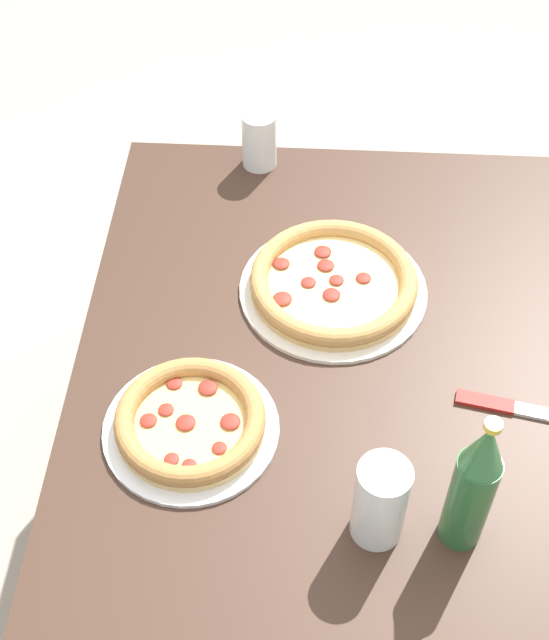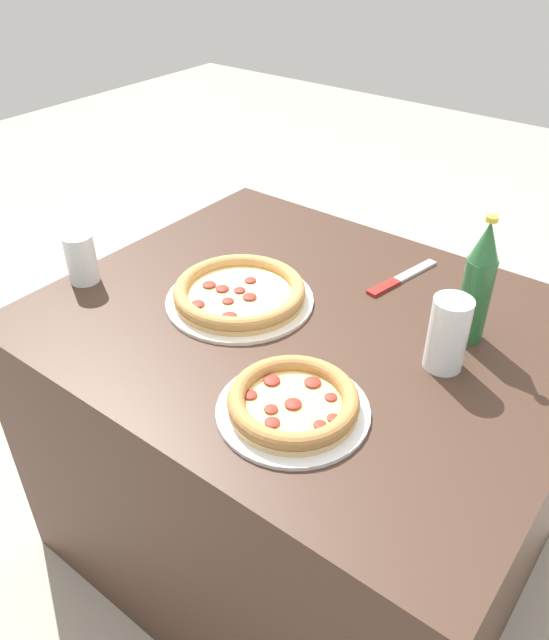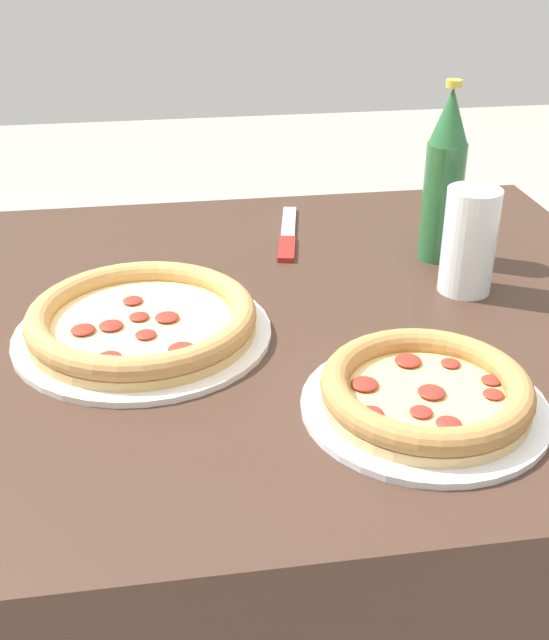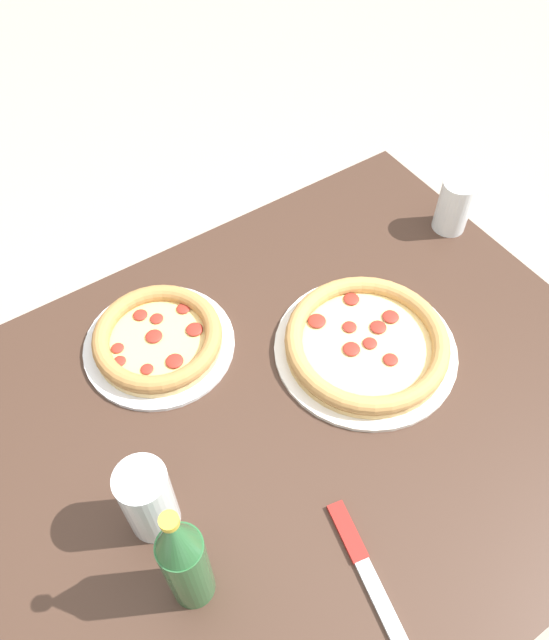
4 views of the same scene
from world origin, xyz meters
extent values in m
plane|color=#A89E8E|center=(0.00, 0.00, 0.00)|extent=(8.00, 8.00, 0.00)
cube|color=#3D281E|center=(0.00, 0.00, 0.37)|extent=(1.10, 0.91, 0.74)
cylinder|color=silver|center=(-0.16, -0.04, 0.74)|extent=(0.32, 0.32, 0.01)
cylinder|color=tan|center=(-0.16, -0.04, 0.75)|extent=(0.29, 0.29, 0.01)
cylinder|color=#EACC7F|center=(-0.16, -0.04, 0.76)|extent=(0.25, 0.25, 0.00)
torus|color=tan|center=(-0.16, -0.04, 0.77)|extent=(0.29, 0.29, 0.03)
ellipsoid|color=maroon|center=(-0.16, -0.03, 0.76)|extent=(0.03, 0.03, 0.01)
ellipsoid|color=maroon|center=(-0.20, -0.13, 0.76)|extent=(0.03, 0.03, 0.01)
ellipsoid|color=maroon|center=(-0.15, -0.08, 0.76)|extent=(0.03, 0.03, 0.01)
ellipsoid|color=maroon|center=(-0.11, -0.12, 0.76)|extent=(0.03, 0.03, 0.01)
ellipsoid|color=maroon|center=(-0.13, -0.04, 0.76)|extent=(0.03, 0.03, 0.01)
ellipsoid|color=maroon|center=(-0.17, 0.01, 0.76)|extent=(0.03, 0.03, 0.01)
ellipsoid|color=maroon|center=(-0.20, -0.05, 0.76)|extent=(0.03, 0.03, 0.01)
ellipsoid|color=maroon|center=(-0.23, -0.06, 0.76)|extent=(0.03, 0.03, 0.01)
cylinder|color=silver|center=(0.14, -0.25, 0.74)|extent=(0.27, 0.27, 0.01)
cylinder|color=#DBB775|center=(0.14, -0.25, 0.75)|extent=(0.23, 0.23, 0.01)
cylinder|color=#E5C170|center=(0.14, -0.25, 0.76)|extent=(0.20, 0.20, 0.00)
torus|color=#AD7A42|center=(0.14, -0.25, 0.77)|extent=(0.23, 0.23, 0.03)
ellipsoid|color=maroon|center=(0.08, -0.23, 0.76)|extent=(0.03, 0.03, 0.01)
ellipsoid|color=maroon|center=(0.15, -0.25, 0.76)|extent=(0.03, 0.03, 0.01)
ellipsoid|color=maroon|center=(0.14, -0.19, 0.76)|extent=(0.03, 0.03, 0.01)
ellipsoid|color=maroon|center=(0.19, -0.20, 0.76)|extent=(0.02, 0.02, 0.00)
ellipsoid|color=maroon|center=(0.22, -0.24, 0.76)|extent=(0.02, 0.02, 0.00)
ellipsoid|color=maroon|center=(0.12, -0.29, 0.76)|extent=(0.02, 0.02, 0.01)
ellipsoid|color=maroon|center=(0.15, -0.31, 0.76)|extent=(0.03, 0.03, 0.01)
ellipsoid|color=maroon|center=(0.21, -0.27, 0.76)|extent=(0.02, 0.02, 0.00)
ellipsoid|color=maroon|center=(0.07, -0.28, 0.76)|extent=(0.03, 0.03, 0.01)
cylinder|color=white|center=(0.29, 0.03, 0.81)|extent=(0.07, 0.07, 0.15)
cylinder|color=orange|center=(0.29, 0.03, 0.79)|extent=(0.06, 0.06, 0.10)
cylinder|color=white|center=(-0.50, -0.19, 0.79)|extent=(0.07, 0.07, 0.12)
cylinder|color=maroon|center=(-0.50, -0.19, 0.77)|extent=(0.06, 0.06, 0.06)
cylinder|color=#286033|center=(0.29, 0.14, 0.82)|extent=(0.06, 0.06, 0.18)
cone|color=#286033|center=(0.29, 0.14, 0.95)|extent=(0.06, 0.06, 0.08)
cylinder|color=gold|center=(0.29, 0.14, 1.00)|extent=(0.02, 0.02, 0.01)
cube|color=maroon|center=(0.07, 0.20, 0.74)|extent=(0.04, 0.09, 0.01)
cube|color=silver|center=(0.09, 0.31, 0.74)|extent=(0.05, 0.14, 0.01)
camera|label=1|loc=(0.90, -0.08, 1.87)|focal=50.00mm
camera|label=2|loc=(0.60, -0.90, 1.49)|focal=35.00mm
camera|label=3|loc=(-0.13, -0.94, 1.23)|focal=45.00mm
camera|label=4|loc=(0.32, 0.40, 1.65)|focal=35.00mm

